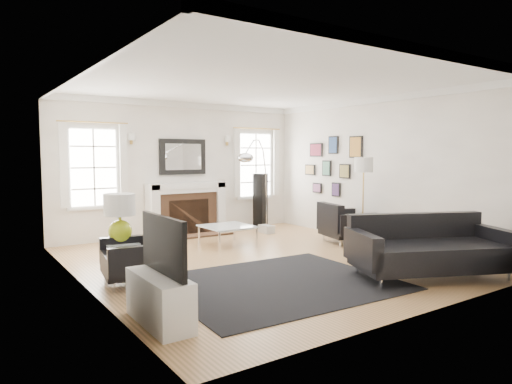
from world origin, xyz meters
TOP-DOWN VIEW (x-y plane):
  - floor at (0.00, 0.00)m, footprint 6.00×6.00m
  - back_wall at (0.00, 3.00)m, footprint 5.50×0.04m
  - front_wall at (0.00, -3.00)m, footprint 5.50×0.04m
  - left_wall at (-2.75, 0.00)m, footprint 0.04×6.00m
  - right_wall at (2.75, 0.00)m, footprint 0.04×6.00m
  - ceiling at (0.00, 0.00)m, footprint 5.50×6.00m
  - crown_molding at (0.00, 0.00)m, footprint 5.50×6.00m
  - fireplace at (0.00, 2.79)m, footprint 1.70×0.69m
  - mantel_mirror at (0.00, 2.95)m, footprint 1.05×0.07m
  - window_left at (-1.85, 2.95)m, footprint 1.24×0.15m
  - window_right at (1.85, 2.95)m, footprint 1.24×0.15m
  - gallery_wall at (2.72, 1.30)m, footprint 0.04×1.73m
  - tv_unit at (-2.44, -1.70)m, footprint 0.35×1.00m
  - area_rug at (-0.60, -1.21)m, footprint 3.03×2.57m
  - sofa at (1.32, -2.10)m, footprint 2.36×1.76m
  - armchair_left at (-2.10, -0.13)m, footprint 0.91×0.99m
  - armchair_right at (2.14, 0.32)m, footprint 1.04×1.12m
  - coffee_table at (0.10, 1.29)m, footprint 0.86×0.86m
  - side_table_left at (-2.20, 0.31)m, footprint 0.43×0.43m
  - nesting_table at (1.82, -1.02)m, footprint 0.46×0.38m
  - gourd_lamp at (-2.20, 0.31)m, footprint 0.43×0.43m
  - orange_vase at (1.82, -1.02)m, footprint 0.12×0.12m
  - arc_floor_lamp at (0.92, 1.52)m, footprint 1.46×1.35m
  - stick_floor_lamp at (2.09, -0.20)m, footprint 0.33×0.33m
  - speaker_tower at (1.79, 2.65)m, footprint 0.33×0.33m

SIDE VIEW (x-z plane):
  - floor at x=0.00m, z-range 0.00..0.00m
  - area_rug at x=-0.60m, z-range 0.00..0.01m
  - tv_unit at x=-2.44m, z-range -0.22..0.87m
  - armchair_left at x=-2.10m, z-range 0.03..0.63m
  - coffee_table at x=0.10m, z-range 0.16..0.54m
  - armchair_right at x=2.14m, z-range 0.04..0.67m
  - side_table_left at x=-2.20m, z-range 0.14..0.61m
  - sofa at x=1.32m, z-range 0.03..0.73m
  - nesting_table at x=1.82m, z-range 0.14..0.64m
  - fireplace at x=0.00m, z-range -0.01..1.10m
  - orange_vase at x=1.82m, z-range 0.51..0.70m
  - speaker_tower at x=1.79m, z-range 0.00..1.26m
  - gourd_lamp at x=-2.20m, z-range 0.52..1.21m
  - arc_floor_lamp at x=0.92m, z-range 0.08..2.15m
  - back_wall at x=0.00m, z-range 0.00..2.80m
  - front_wall at x=0.00m, z-range 0.00..2.80m
  - left_wall at x=-2.75m, z-range 0.00..2.80m
  - right_wall at x=2.75m, z-range 0.00..2.80m
  - stick_floor_lamp at x=2.09m, z-range 0.60..2.25m
  - window_left at x=-1.85m, z-range 0.65..2.27m
  - window_right at x=1.85m, z-range 0.65..2.27m
  - gallery_wall at x=2.72m, z-range 0.89..2.18m
  - mantel_mirror at x=0.00m, z-range 1.27..2.02m
  - crown_molding at x=0.00m, z-range 2.68..2.80m
  - ceiling at x=0.00m, z-range 2.79..2.81m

